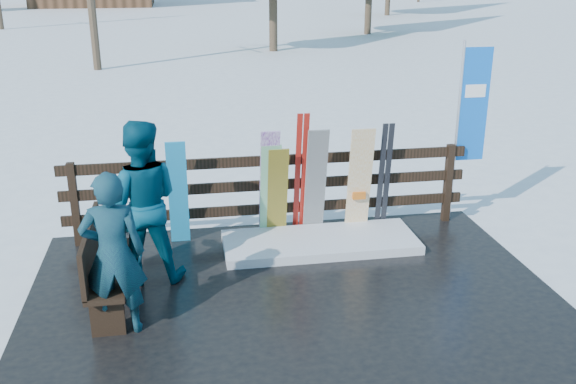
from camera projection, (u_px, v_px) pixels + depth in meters
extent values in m
plane|color=white|center=(299.00, 317.00, 7.03)|extent=(700.00, 700.00, 0.00)
cube|color=black|center=(299.00, 314.00, 7.02)|extent=(6.00, 5.00, 0.08)
cube|color=black|center=(75.00, 205.00, 8.44)|extent=(0.10, 0.10, 1.15)
cube|color=black|center=(175.00, 199.00, 8.64)|extent=(0.10, 0.10, 1.15)
cube|color=black|center=(270.00, 193.00, 8.85)|extent=(0.10, 0.10, 1.15)
cube|color=black|center=(361.00, 188.00, 9.06)|extent=(0.10, 0.10, 1.15)
cube|color=black|center=(448.00, 183.00, 9.26)|extent=(0.10, 0.10, 1.15)
cube|color=black|center=(270.00, 209.00, 8.93)|extent=(5.60, 0.05, 0.14)
cube|color=black|center=(270.00, 185.00, 8.81)|extent=(5.60, 0.05, 0.14)
cube|color=black|center=(270.00, 161.00, 8.69)|extent=(5.60, 0.05, 0.14)
cube|color=white|center=(320.00, 242.00, 8.56)|extent=(2.57, 1.00, 0.12)
cube|color=black|center=(111.00, 269.00, 6.96)|extent=(0.40, 1.50, 0.06)
cube|color=black|center=(107.00, 315.00, 6.48)|extent=(0.34, 0.06, 0.45)
cube|color=black|center=(117.00, 263.00, 7.59)|extent=(0.34, 0.06, 0.45)
cube|color=black|center=(91.00, 247.00, 6.84)|extent=(0.05, 1.50, 0.50)
cube|color=#1A92CE|center=(178.00, 193.00, 8.40)|extent=(0.26, 0.27, 1.46)
cube|color=silver|center=(270.00, 191.00, 8.61)|extent=(0.27, 0.32, 1.37)
cube|color=yellow|center=(277.00, 193.00, 8.63)|extent=(0.27, 0.32, 1.31)
cube|color=white|center=(269.00, 185.00, 8.57)|extent=(0.25, 0.41, 1.56)
cube|color=black|center=(316.00, 183.00, 8.67)|extent=(0.28, 0.35, 1.55)
cube|color=white|center=(360.00, 181.00, 8.78)|extent=(0.33, 0.25, 1.52)
cube|color=#B01D15|center=(297.00, 175.00, 8.67)|extent=(0.07, 0.35, 1.76)
cube|color=#B01D15|center=(304.00, 174.00, 8.68)|extent=(0.07, 0.35, 1.76)
cube|color=black|center=(381.00, 177.00, 8.89)|extent=(0.08, 0.20, 1.56)
cube|color=black|center=(387.00, 177.00, 8.90)|extent=(0.08, 0.20, 1.56)
cylinder|color=silver|center=(456.00, 133.00, 9.08)|extent=(0.04, 0.04, 2.60)
cube|color=blue|center=(474.00, 105.00, 8.98)|extent=(0.42, 0.02, 1.60)
imported|color=#134B4E|center=(113.00, 254.00, 6.35)|extent=(0.63, 0.41, 1.72)
imported|color=#05425C|center=(141.00, 202.00, 7.40)|extent=(0.97, 0.77, 1.94)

